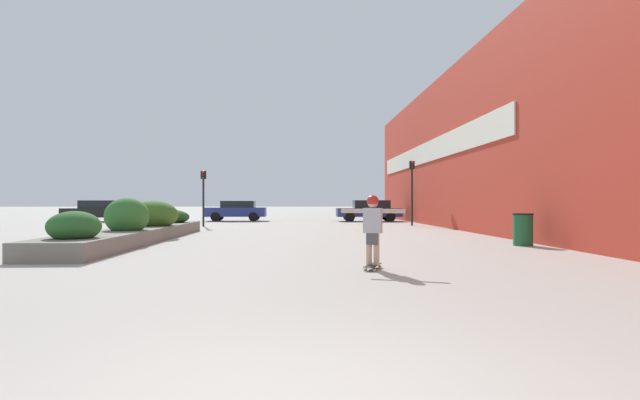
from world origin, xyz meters
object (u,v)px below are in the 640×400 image
object	(u,v)px
skateboarder	(373,223)
car_center_left	(369,210)
car_rightmost	(521,210)
car_center_right	(236,210)
traffic_light_right	(412,182)
skateboard	(373,266)
trash_bin	(523,229)
traffic_light_left	(203,188)
car_leftmost	(99,211)

from	to	relation	value
skateboarder	car_center_left	size ratio (longest dim) A/B	0.31
car_rightmost	skateboarder	bearing A→B (deg)	-30.26
car_rightmost	car_center_right	bearing A→B (deg)	-98.59
car_rightmost	traffic_light_right	bearing A→B (deg)	-61.94
car_center_right	car_center_left	bearing A→B (deg)	-95.01
car_center_left	car_rightmost	bearing A→B (deg)	-101.94
skateboard	car_center_left	bearing A→B (deg)	103.34
skateboard	trash_bin	xyz separation A→B (m)	(5.47, 5.25, 0.43)
car_center_right	traffic_light_left	distance (m)	8.07
car_center_left	car_leftmost	bearing A→B (deg)	89.31
car_center_right	car_rightmost	distance (m)	19.64
car_center_left	car_center_right	xyz separation A→B (m)	(-9.47, 0.83, -0.01)
skateboarder	trash_bin	xyz separation A→B (m)	(5.47, 5.25, -0.44)
car_center_right	traffic_light_left	size ratio (longest dim) A/B	1.37
skateboarder	trash_bin	size ratio (longest dim) A/B	1.39
car_leftmost	car_center_right	size ratio (longest dim) A/B	1.06
trash_bin	car_leftmost	bearing A→B (deg)	136.16
car_center_left	traffic_light_left	distance (m)	12.58
skateboard	car_center_left	size ratio (longest dim) A/B	0.17
car_leftmost	traffic_light_right	xyz separation A→B (m)	(20.49, -6.82, 1.75)
trash_bin	traffic_light_left	bearing A→B (deg)	133.85
skateboarder	traffic_light_left	world-z (taller)	traffic_light_left
car_center_right	car_rightmost	xyz separation A→B (m)	(19.42, -2.93, 0.03)
car_leftmost	car_center_left	world-z (taller)	car_center_left
car_center_left	car_rightmost	xyz separation A→B (m)	(9.96, -2.11, 0.02)
skateboard	trash_bin	bearing A→B (deg)	65.05
trash_bin	car_center_right	bearing A→B (deg)	118.95
car_leftmost	traffic_light_left	xyz separation A→B (m)	(8.64, -7.30, 1.37)
skateboard	skateboarder	xyz separation A→B (m)	(-0.00, 0.00, 0.87)
trash_bin	car_center_left	world-z (taller)	car_center_left
skateboarder	traffic_light_left	xyz separation A→B (m)	(-6.83, 18.06, 1.20)
car_leftmost	car_center_left	bearing A→B (deg)	-90.69
car_leftmost	car_center_right	bearing A→B (deg)	-86.37
traffic_light_right	skateboard	bearing A→B (deg)	-105.15
car_rightmost	traffic_light_left	size ratio (longest dim) A/B	1.25
car_center_right	car_rightmost	size ratio (longest dim) A/B	1.10
skateboarder	trash_bin	distance (m)	7.60
skateboarder	traffic_light_right	xyz separation A→B (m)	(5.02, 18.54, 1.58)
skateboard	traffic_light_left	xyz separation A→B (m)	(-6.83, 18.06, 2.07)
car_rightmost	trash_bin	bearing A→B (deg)	-24.13
traffic_light_left	skateboard	bearing A→B (deg)	-69.28
trash_bin	car_rightmost	xyz separation A→B (m)	(7.96, 17.78, 0.30)
traffic_light_left	traffic_light_right	bearing A→B (deg)	2.34
car_center_right	traffic_light_right	xyz separation A→B (m)	(11.01, -7.42, 1.75)
car_center_right	traffic_light_left	bearing A→B (deg)	173.90
skateboarder	traffic_light_right	distance (m)	19.28
traffic_light_left	traffic_light_right	xyz separation A→B (m)	(11.85, 0.48, 0.38)
car_leftmost	traffic_light_right	bearing A→B (deg)	-108.41
traffic_light_right	car_center_right	bearing A→B (deg)	146.01
car_center_left	trash_bin	bearing A→B (deg)	-174.28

